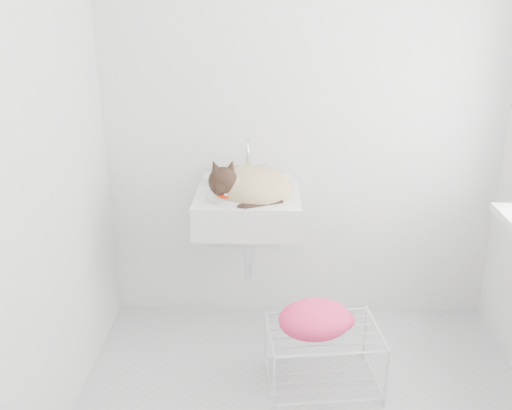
{
  "coord_description": "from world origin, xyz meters",
  "views": [
    {
      "loc": [
        -0.19,
        -2.05,
        1.87
      ],
      "look_at": [
        -0.25,
        0.5,
        0.88
      ],
      "focal_mm": 39.97,
      "sensor_mm": 36.0,
      "label": 1
    }
  ],
  "objects": [
    {
      "name": "back_wall",
      "position": [
        0.0,
        1.0,
        1.25
      ],
      "size": [
        2.2,
        0.02,
        2.5
      ],
      "primitive_type": "cube",
      "color": "white",
      "rests_on": "ground"
    },
    {
      "name": "left_wall",
      "position": [
        -1.1,
        0.0,
        1.25
      ],
      "size": [
        0.02,
        2.0,
        2.5
      ],
      "primitive_type": "cube",
      "color": "white",
      "rests_on": "ground"
    },
    {
      "name": "sink",
      "position": [
        -0.3,
        0.74,
        0.85
      ],
      "size": [
        0.55,
        0.48,
        0.22
      ],
      "primitive_type": "cube",
      "color": "silver",
      "rests_on": "back_wall"
    },
    {
      "name": "faucet",
      "position": [
        -0.3,
        0.92,
        0.99
      ],
      "size": [
        0.2,
        0.14,
        0.2
      ],
      "primitive_type": null,
      "color": "silver",
      "rests_on": "sink"
    },
    {
      "name": "cat",
      "position": [
        -0.28,
        0.72,
        0.89
      ],
      "size": [
        0.47,
        0.4,
        0.28
      ],
      "rotation": [
        0.0,
        0.0,
        0.16
      ],
      "color": "tan",
      "rests_on": "sink"
    },
    {
      "name": "wire_rack",
      "position": [
        0.09,
        0.29,
        0.15
      ],
      "size": [
        0.57,
        0.43,
        0.32
      ],
      "primitive_type": "cube",
      "rotation": [
        0.0,
        0.0,
        0.11
      ],
      "color": "silver",
      "rests_on": "floor"
    },
    {
      "name": "towel",
      "position": [
        0.04,
        0.27,
        0.35
      ],
      "size": [
        0.41,
        0.34,
        0.15
      ],
      "primitive_type": "ellipsoid",
      "rotation": [
        0.0,
        0.0,
        0.27
      ],
      "color": "red",
      "rests_on": "wire_rack"
    }
  ]
}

